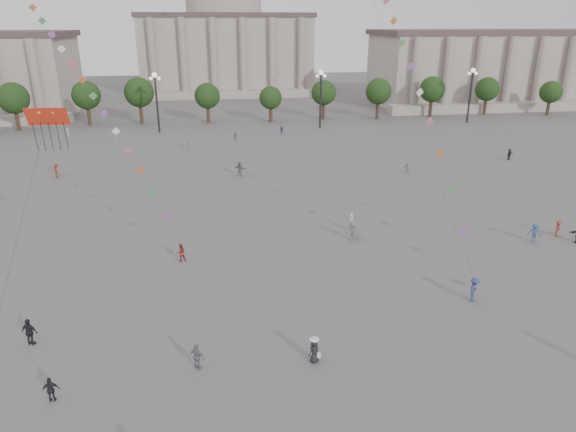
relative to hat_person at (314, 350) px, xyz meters
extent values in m
plane|color=#52504D|center=(0.65, 0.68, -0.82)|extent=(360.00, 360.00, 0.00)
cube|color=#AB9F8F|center=(75.65, 95.68, 7.18)|extent=(80.00, 22.00, 16.00)
cube|color=#4B3D37|center=(75.65, 95.68, 15.78)|extent=(81.60, 22.44, 1.20)
cube|color=#AB9F8F|center=(75.65, 82.68, 0.18)|extent=(84.00, 4.00, 2.00)
cube|color=#AB9F8F|center=(0.65, 130.68, 9.18)|extent=(46.00, 30.00, 20.00)
cube|color=#4B3D37|center=(0.65, 130.68, 19.78)|extent=(46.92, 30.60, 1.20)
cube|color=#AB9F8F|center=(0.65, 113.68, 0.18)|extent=(48.30, 4.00, 2.00)
cylinder|color=#AB9F8F|center=(0.65, 130.68, 21.68)|extent=(21.00, 21.00, 5.00)
cylinder|color=#34281A|center=(-41.35, 78.68, 0.94)|extent=(0.70, 0.70, 3.52)
sphere|color=black|center=(-41.35, 78.68, 4.62)|extent=(5.12, 5.12, 5.12)
cylinder|color=#34281A|center=(-29.35, 78.68, 0.94)|extent=(0.70, 0.70, 3.52)
sphere|color=black|center=(-29.35, 78.68, 4.62)|extent=(5.12, 5.12, 5.12)
cylinder|color=#34281A|center=(-17.35, 78.68, 0.94)|extent=(0.70, 0.70, 3.52)
sphere|color=black|center=(-17.35, 78.68, 4.62)|extent=(5.12, 5.12, 5.12)
cylinder|color=#34281A|center=(-5.35, 78.68, 0.94)|extent=(0.70, 0.70, 3.52)
sphere|color=black|center=(-5.35, 78.68, 4.62)|extent=(5.12, 5.12, 5.12)
cylinder|color=#34281A|center=(6.65, 78.68, 0.94)|extent=(0.70, 0.70, 3.52)
sphere|color=black|center=(6.65, 78.68, 4.62)|extent=(5.12, 5.12, 5.12)
cylinder|color=#34281A|center=(18.65, 78.68, 0.94)|extent=(0.70, 0.70, 3.52)
sphere|color=black|center=(18.65, 78.68, 4.62)|extent=(5.12, 5.12, 5.12)
cylinder|color=#34281A|center=(30.65, 78.68, 0.94)|extent=(0.70, 0.70, 3.52)
sphere|color=black|center=(30.65, 78.68, 4.62)|extent=(5.12, 5.12, 5.12)
cylinder|color=#34281A|center=(42.65, 78.68, 0.94)|extent=(0.70, 0.70, 3.52)
sphere|color=black|center=(42.65, 78.68, 4.62)|extent=(5.12, 5.12, 5.12)
cylinder|color=#34281A|center=(54.65, 78.68, 0.94)|extent=(0.70, 0.70, 3.52)
sphere|color=black|center=(54.65, 78.68, 4.62)|extent=(5.12, 5.12, 5.12)
cylinder|color=#34281A|center=(66.65, 78.68, 0.94)|extent=(0.70, 0.70, 3.52)
sphere|color=black|center=(66.65, 78.68, 4.62)|extent=(5.12, 5.12, 5.12)
cylinder|color=#262628|center=(-14.35, 70.68, 4.18)|extent=(0.36, 0.36, 10.00)
sphere|color=#FFE5B2|center=(-14.35, 70.68, 9.38)|extent=(0.90, 0.90, 0.90)
sphere|color=#FFE5B2|center=(-15.05, 70.68, 8.78)|extent=(0.60, 0.60, 0.60)
sphere|color=#FFE5B2|center=(-13.65, 70.68, 8.78)|extent=(0.60, 0.60, 0.60)
cylinder|color=#262628|center=(15.65, 70.68, 4.18)|extent=(0.36, 0.36, 10.00)
sphere|color=#FFE5B2|center=(15.65, 70.68, 9.38)|extent=(0.90, 0.90, 0.90)
sphere|color=#FFE5B2|center=(14.95, 70.68, 8.78)|extent=(0.60, 0.60, 0.60)
sphere|color=#FFE5B2|center=(16.35, 70.68, 8.78)|extent=(0.60, 0.60, 0.60)
cylinder|color=#262628|center=(45.65, 70.68, 4.18)|extent=(0.36, 0.36, 10.00)
sphere|color=#FFE5B2|center=(45.65, 70.68, 9.38)|extent=(0.90, 0.90, 0.90)
sphere|color=#FFE5B2|center=(44.95, 70.68, 8.78)|extent=(0.60, 0.60, 0.60)
sphere|color=#FFE5B2|center=(46.35, 70.68, 8.78)|extent=(0.60, 0.60, 0.60)
imported|color=navy|center=(7.49, 65.59, -0.06)|extent=(0.96, 0.77, 1.52)
imported|color=beige|center=(-8.91, 56.38, 0.01)|extent=(1.42, 1.46, 1.67)
imported|color=slate|center=(7.12, 17.19, 0.12)|extent=(1.41, 1.22, 1.90)
imported|color=#B0B0AC|center=(20.46, 37.86, -0.08)|extent=(1.27, 1.29, 1.48)
imported|color=#9C342A|center=(26.53, 15.20, -0.03)|extent=(1.16, 1.11, 1.58)
imported|color=black|center=(37.92, 42.51, -0.02)|extent=(1.50, 1.22, 1.61)
imported|color=beige|center=(-29.31, 67.08, 0.13)|extent=(0.62, 0.78, 1.90)
imported|color=slate|center=(-1.69, 40.11, 0.14)|extent=(1.77, 1.53, 1.93)
imported|color=silver|center=(7.65, 19.46, 0.10)|extent=(0.67, 0.79, 1.85)
imported|color=#365379|center=(23.46, 14.20, 0.13)|extent=(1.42, 1.21, 1.90)
imported|color=slate|center=(-0.98, 61.94, -0.04)|extent=(1.00, 0.66, 1.57)
imported|color=brown|center=(-25.21, 42.97, 0.12)|extent=(1.26, 1.40, 1.88)
imported|color=black|center=(-17.19, 4.46, 0.09)|extent=(1.16, 0.79, 1.82)
imported|color=slate|center=(-6.84, 0.39, 0.02)|extent=(1.04, 0.92, 1.69)
imported|color=black|center=(-14.50, -1.15, -0.08)|extent=(0.89, 0.42, 1.48)
imported|color=maroon|center=(-8.35, 15.29, -0.03)|extent=(0.91, 0.80, 1.58)
imported|color=navy|center=(12.83, 5.20, 0.11)|extent=(1.29, 1.38, 1.87)
imported|color=black|center=(0.00, 0.00, -0.06)|extent=(0.89, 0.82, 1.53)
cone|color=white|center=(0.00, 0.00, 0.80)|extent=(0.52, 0.52, 0.14)
cylinder|color=white|center=(0.00, 0.00, 0.74)|extent=(0.60, 0.60, 0.02)
cube|color=white|center=(0.25, -0.15, -0.27)|extent=(0.22, 0.10, 0.35)
cube|color=red|center=(-14.08, 4.58, 13.37)|extent=(2.22, 0.59, 1.02)
cube|color=#1A9238|center=(-14.43, 4.54, 13.62)|extent=(0.36, 0.20, 0.34)
cube|color=#204CB1|center=(-13.73, 4.54, 13.62)|extent=(0.36, 0.20, 0.34)
sphere|color=yellow|center=(-14.43, 4.50, 13.62)|extent=(0.20, 0.20, 0.20)
sphere|color=yellow|center=(-13.73, 4.50, 13.62)|extent=(0.20, 0.20, 0.20)
cylinder|color=#3F3F3F|center=(-15.12, -1.81, 7.07)|extent=(0.02, 0.02, 18.07)
cylinder|color=#3F3F3F|center=(-23.18, 34.76, 18.74)|extent=(0.02, 0.02, 60.85)
cube|color=#9055AA|center=(-9.41, 16.68, 2.80)|extent=(0.76, 0.25, 0.76)
cube|color=#459653|center=(-10.47, 18.07, 4.51)|extent=(0.76, 0.25, 0.76)
cube|color=#C2672D|center=(-11.52, 19.46, 6.09)|extent=(0.76, 0.25, 0.76)
cube|color=#BE6475|center=(-12.58, 20.85, 7.59)|extent=(0.76, 0.25, 0.76)
cube|color=white|center=(-13.64, 22.24, 9.03)|extent=(0.76, 0.25, 0.76)
cube|color=#9055AA|center=(-14.70, 23.63, 10.43)|extent=(0.76, 0.25, 0.76)
cube|color=#459653|center=(-15.76, 25.03, 11.80)|extent=(0.76, 0.25, 0.76)
cube|color=#C2672D|center=(-16.82, 26.42, 13.13)|extent=(0.76, 0.25, 0.76)
cube|color=#BE6475|center=(-17.88, 27.81, 14.44)|extent=(0.76, 0.25, 0.76)
cube|color=white|center=(-18.94, 29.20, 15.73)|extent=(0.76, 0.25, 0.76)
cube|color=#9055AA|center=(-20.00, 30.59, 17.00)|extent=(0.76, 0.25, 0.76)
cube|color=#459653|center=(-21.06, 31.98, 18.26)|extent=(0.76, 0.25, 0.76)
cube|color=#C2672D|center=(-22.12, 33.37, 19.50)|extent=(0.76, 0.25, 0.76)
cube|color=#9055AA|center=(12.81, 7.73, 3.68)|extent=(0.76, 0.25, 0.76)
cube|color=#459653|center=(12.79, 10.25, 6.08)|extent=(0.76, 0.25, 0.76)
cube|color=#C2672D|center=(12.77, 12.77, 8.31)|extent=(0.76, 0.25, 0.76)
cube|color=#BE6475|center=(12.75, 15.30, 10.42)|extent=(0.76, 0.25, 0.76)
cube|color=white|center=(12.72, 17.82, 12.46)|extent=(0.76, 0.25, 0.76)
cube|color=#9055AA|center=(12.70, 20.34, 14.44)|extent=(0.76, 0.25, 0.76)
cube|color=#459653|center=(12.68, 22.86, 16.36)|extent=(0.76, 0.25, 0.76)
cube|color=#C2672D|center=(12.66, 25.39, 18.25)|extent=(0.76, 0.25, 0.76)
cube|color=#BE6475|center=(12.64, 27.91, 20.10)|extent=(0.76, 0.25, 0.76)
camera|label=1|loc=(-5.48, -24.98, 18.20)|focal=32.00mm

